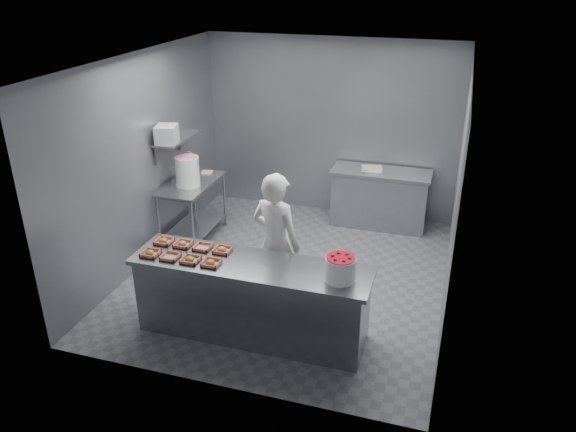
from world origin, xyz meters
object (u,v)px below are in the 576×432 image
at_px(tray_4, 164,241).
at_px(glaze_bucket, 187,171).
at_px(worker, 276,243).
at_px(back_counter, 380,198).
at_px(tray_7, 222,250).
at_px(appliance, 167,134).
at_px(service_counter, 252,299).
at_px(tray_6, 203,247).
at_px(strawberry_tub, 341,268).
at_px(tray_2, 190,259).
at_px(tray_3, 211,263).
at_px(tray_0, 150,253).
at_px(prep_table, 193,202).
at_px(tray_1, 170,257).
at_px(tray_5, 183,244).

relative_size(tray_4, glaze_bucket, 0.37).
bearing_deg(worker, back_counter, -90.42).
distance_m(tray_7, glaze_bucket, 2.11).
bearing_deg(appliance, service_counter, -57.87).
distance_m(tray_6, strawberry_tub, 1.62).
distance_m(tray_2, worker, 1.04).
height_order(tray_3, strawberry_tub, strawberry_tub).
height_order(tray_7, appliance, appliance).
bearing_deg(glaze_bucket, tray_4, -72.63).
bearing_deg(appliance, tray_0, -83.95).
bearing_deg(prep_table, tray_1, -69.54).
height_order(back_counter, glaze_bucket, glaze_bucket).
distance_m(tray_2, tray_6, 0.30).
xyz_separation_m(tray_5, glaze_bucket, (-0.77, 1.69, 0.20)).
xyz_separation_m(tray_1, worker, (0.95, 0.75, -0.06)).
height_order(tray_3, tray_7, same).
bearing_deg(tray_0, tray_4, 90.00).
xyz_separation_m(tray_1, tray_5, (-0.00, 0.30, 0.00)).
height_order(tray_1, glaze_bucket, glaze_bucket).
bearing_deg(tray_2, worker, 46.40).
bearing_deg(tray_1, strawberry_tub, 3.11).
height_order(service_counter, appliance, appliance).
relative_size(tray_1, tray_4, 1.00).
bearing_deg(tray_3, tray_5, 147.86).
bearing_deg(glaze_bucket, service_counter, -48.37).
height_order(prep_table, appliance, appliance).
relative_size(tray_3, tray_7, 1.00).
bearing_deg(tray_7, prep_table, 125.02).
relative_size(tray_5, glaze_bucket, 0.37).
bearing_deg(tray_6, tray_4, -180.00).
distance_m(service_counter, prep_table, 2.56).
bearing_deg(glaze_bucket, tray_6, -59.11).
xyz_separation_m(tray_6, appliance, (-1.19, 1.53, 0.76)).
relative_size(tray_0, tray_6, 1.00).
relative_size(service_counter, tray_2, 13.88).
bearing_deg(back_counter, prep_table, -152.99).
bearing_deg(worker, tray_3, 74.34).
bearing_deg(service_counter, prep_table, 130.24).
bearing_deg(strawberry_tub, tray_5, 173.78).
height_order(tray_5, appliance, appliance).
height_order(tray_4, appliance, appliance).
bearing_deg(tray_1, worker, 38.26).
bearing_deg(prep_table, service_counter, -49.76).
bearing_deg(back_counter, tray_2, -114.21).
distance_m(tray_3, tray_6, 0.38).
bearing_deg(tray_3, tray_1, 180.00).
xyz_separation_m(prep_table, tray_6, (1.02, -1.80, 0.33)).
height_order(back_counter, strawberry_tub, strawberry_tub).
bearing_deg(tray_0, back_counter, 59.42).
relative_size(prep_table, back_counter, 0.80).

